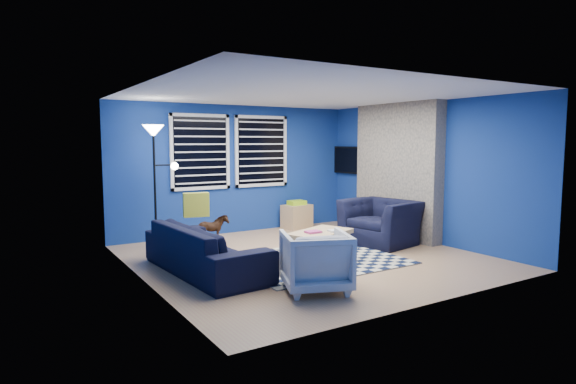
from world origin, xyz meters
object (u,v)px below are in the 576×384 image
Objects in this scene: tv at (350,160)px; armchair_big at (381,222)px; armchair_bent at (316,261)px; cabinet at (297,216)px; rocking_horse at (211,229)px; sofa at (206,248)px; coffee_table at (320,240)px; floor_lamp at (155,148)px.

tv is 0.84× the size of armchair_big.
tv reaches higher than armchair_bent.
tv is at bearing 145.56° from armchair_big.
armchair_bent is (-3.29, -3.42, -1.04)m from tv.
armchair_bent reaches higher than cabinet.
armchair_bent is 1.39× the size of rocking_horse.
tv is 4.85m from armchair_bent.
coffee_table is (1.64, -0.40, 0.01)m from sofa.
sofa is 3.54× the size of cabinet.
rocking_horse is 2.06m from coffee_table.
floor_lamp is (-1.77, 2.21, 1.35)m from coffee_table.
sofa is 1.69m from coffee_table.
tv is 3.64m from rocking_horse.
armchair_big is 1.77m from coffee_table.
floor_lamp is (-3.04, -0.40, 1.44)m from cabinet.
tv is 4.67m from sofa.
sofa is 3.33m from armchair_big.
floor_lamp is at bearing 63.17° from rocking_horse.
armchair_bent is at bearing -73.95° from floor_lamp.
armchair_big reaches higher than sofa.
armchair_bent is (0.82, -1.46, 0.03)m from sofa.
armchair_big is 1.05× the size of coffee_table.
armchair_big is at bearing -26.01° from floor_lamp.
armchair_big is at bearing -89.08° from cabinet.
tv is 1.74× the size of rocking_horse.
sofa is 2.01× the size of coffee_table.
armchair_big is 0.57× the size of floor_lamp.
armchair_big is at bearing 17.39° from coffee_table.
cabinet is at bearing 168.08° from tv.
floor_lamp is (-0.80, 0.39, 1.38)m from rocking_horse.
armchair_bent is 1.34m from coffee_table.
armchair_big is 2.95m from rocking_horse.
rocking_horse is 2.38m from cabinet.
floor_lamp is (-4.23, -0.15, 0.29)m from tv.
tv is 2.23m from armchair_big.
armchair_bent is 0.38× the size of floor_lamp.
tv is at bearing -22.13° from cabinet.
tv is 1.26× the size of armchair_bent.
cabinet is (2.10, 3.67, -0.11)m from armchair_bent.
armchair_bent reaches higher than sofa.
rocking_horse is 0.89× the size of cabinet.
armchair_big is at bearing -126.29° from armchair_bent.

